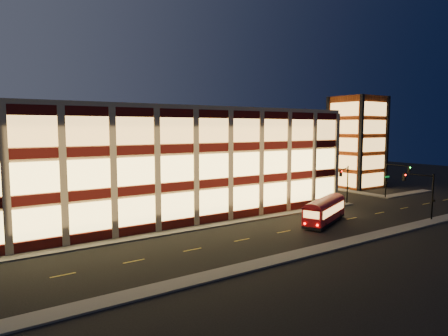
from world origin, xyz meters
TOP-DOWN VIEW (x-y plane):
  - ground at (0.00, 0.00)m, footprint 200.00×200.00m
  - sidewalk_office_south at (-3.00, 1.00)m, footprint 54.00×2.00m
  - sidewalk_office_east at (23.00, 17.00)m, footprint 2.00×30.00m
  - sidewalk_tower_south at (40.00, 1.00)m, footprint 14.00×2.00m
  - sidewalk_tower_west at (34.00, 17.00)m, footprint 2.00×30.00m
  - sidewalk_near at (0.00, -13.00)m, footprint 100.00×2.00m
  - office_building at (-2.91, 16.91)m, footprint 50.45×30.45m
  - stair_tower at (39.95, 11.95)m, footprint 8.60×8.60m
  - traffic_signal_far at (22.21, 0.24)m, footprint 3.79×1.87m
  - traffic_signal_right at (33.50, -0.62)m, footprint 1.20×4.37m
  - traffic_signal_near at (23.50, -11.03)m, footprint 0.32×4.45m
  - trolley_bus at (10.92, -5.82)m, footprint 9.51×5.88m

SIDE VIEW (x-z plane):
  - ground at x=0.00m, z-range 0.00..0.00m
  - sidewalk_office_south at x=-3.00m, z-range 0.00..0.15m
  - sidewalk_office_east at x=23.00m, z-range 0.00..0.15m
  - sidewalk_tower_south at x=40.00m, z-range 0.00..0.15m
  - sidewalk_tower_west at x=34.00m, z-range 0.00..0.15m
  - sidewalk_near at x=0.00m, z-range 0.00..0.15m
  - trolley_bus at x=10.92m, z-range 0.17..3.34m
  - traffic_signal_right at x=33.50m, z-range 1.10..7.10m
  - traffic_signal_far at x=22.21m, z-range 1.11..7.11m
  - traffic_signal_near at x=23.50m, z-range 1.13..7.13m
  - office_building at x=-2.91m, z-range 0.00..14.50m
  - stair_tower at x=39.95m, z-range -0.01..17.99m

